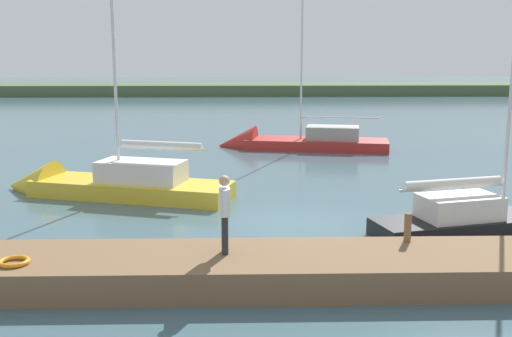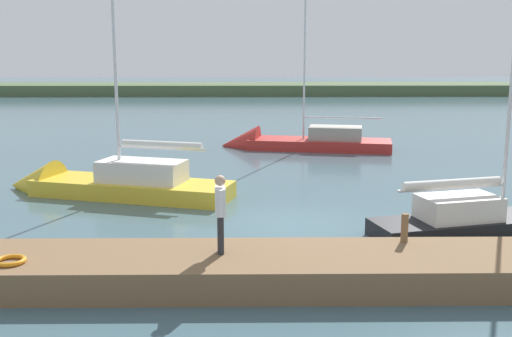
% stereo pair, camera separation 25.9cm
% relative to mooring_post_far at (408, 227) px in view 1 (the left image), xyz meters
% --- Properties ---
extents(ground_plane, '(200.00, 200.00, 0.00)m').
position_rel_mooring_post_far_xyz_m(ground_plane, '(2.33, -3.77, -1.04)').
color(ground_plane, '#42606B').
extents(far_shoreline, '(180.00, 8.00, 2.40)m').
position_rel_mooring_post_far_xyz_m(far_shoreline, '(2.33, -58.59, -1.04)').
color(far_shoreline, '#4C603D').
rests_on(far_shoreline, ground_plane).
extents(dock_pier, '(23.26, 2.44, 0.70)m').
position_rel_mooring_post_far_xyz_m(dock_pier, '(2.33, 0.86, -0.69)').
color(dock_pier, brown).
rests_on(dock_pier, ground_plane).
extents(mooring_post_far, '(0.17, 0.17, 0.68)m').
position_rel_mooring_post_far_xyz_m(mooring_post_far, '(0.00, 0.00, 0.00)').
color(mooring_post_far, brown).
rests_on(mooring_post_far, dock_pier).
extents(life_ring_buoy, '(0.66, 0.66, 0.10)m').
position_rel_mooring_post_far_xyz_m(life_ring_buoy, '(8.69, 1.34, -0.29)').
color(life_ring_buoy, orange).
rests_on(life_ring_buoy, dock_pier).
extents(sailboat_inner_slip, '(7.43, 3.36, 7.44)m').
position_rel_mooring_post_far_xyz_m(sailboat_inner_slip, '(-3.59, -3.08, -0.87)').
color(sailboat_inner_slip, black).
rests_on(sailboat_inner_slip, ground_plane).
extents(sailboat_far_right, '(9.17, 3.82, 9.36)m').
position_rel_mooring_post_far_xyz_m(sailboat_far_right, '(1.30, -18.15, -0.88)').
color(sailboat_far_right, '#B22823').
rests_on(sailboat_far_right, ground_plane).
extents(sailboat_near_dock, '(8.78, 4.38, 8.81)m').
position_rel_mooring_post_far_xyz_m(sailboat_near_dock, '(8.94, -7.82, -0.78)').
color(sailboat_near_dock, gold).
rests_on(sailboat_near_dock, ground_plane).
extents(person_on_dock, '(0.26, 0.66, 1.76)m').
position_rel_mooring_post_far_xyz_m(person_on_dock, '(4.27, 0.74, 0.68)').
color(person_on_dock, '#28282D').
rests_on(person_on_dock, dock_pier).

